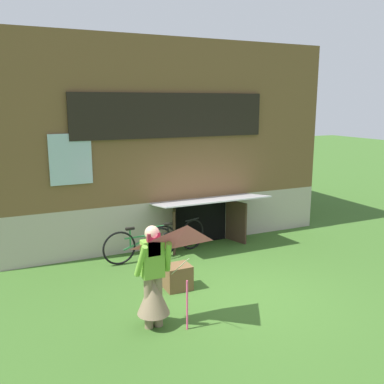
# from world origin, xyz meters

# --- Properties ---
(ground_plane) EXTENTS (60.00, 60.00, 0.00)m
(ground_plane) POSITION_xyz_m (0.00, 0.00, 0.00)
(ground_plane) COLOR #386023
(log_house) EXTENTS (8.56, 5.78, 4.99)m
(log_house) POSITION_xyz_m (0.00, 5.33, 2.49)
(log_house) COLOR #ADA393
(log_house) RESTS_ON ground_plane
(person) EXTENTS (0.61, 0.53, 1.68)m
(person) POSITION_xyz_m (-1.76, -0.50, 0.71)
(person) COLOR #7F6B51
(person) RESTS_ON ground_plane
(kite) EXTENTS (1.06, 1.14, 1.66)m
(kite) POSITION_xyz_m (-1.44, -1.11, 1.35)
(kite) COLOR #E54C7F
(kite) RESTS_ON ground_plane
(bicycle_black) EXTENTS (1.69, 0.61, 0.80)m
(bicycle_black) POSITION_xyz_m (-0.13, 2.44, 0.39)
(bicycle_black) COLOR black
(bicycle_black) RESTS_ON ground_plane
(bicycle_green) EXTENTS (1.79, 0.12, 0.81)m
(bicycle_green) POSITION_xyz_m (-1.02, 2.37, 0.39)
(bicycle_green) COLOR black
(bicycle_green) RESTS_ON ground_plane
(wooden_crate) EXTENTS (0.49, 0.42, 0.48)m
(wooden_crate) POSITION_xyz_m (-0.86, 0.65, 0.24)
(wooden_crate) COLOR brown
(wooden_crate) RESTS_ON ground_plane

